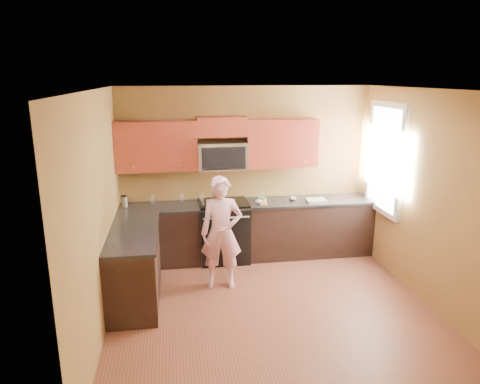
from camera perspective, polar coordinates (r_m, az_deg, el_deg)
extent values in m
plane|color=brown|center=(5.74, 4.13, -14.95)|extent=(4.00, 4.00, 0.00)
plane|color=white|center=(4.99, 4.71, 13.09)|extent=(4.00, 4.00, 0.00)
plane|color=olive|center=(7.10, 0.72, 2.66)|extent=(4.00, 0.00, 4.00)
plane|color=olive|center=(3.42, 12.22, -11.50)|extent=(4.00, 0.00, 4.00)
plane|color=olive|center=(5.14, -17.88, -2.85)|extent=(0.00, 4.00, 4.00)
plane|color=olive|center=(5.98, 23.41, -0.92)|extent=(0.00, 4.00, 4.00)
cube|color=black|center=(7.07, 1.10, -5.07)|extent=(4.00, 0.60, 0.88)
cube|color=black|center=(5.98, -13.46, -9.35)|extent=(0.60, 1.60, 0.88)
cube|color=black|center=(6.92, 1.14, -1.52)|extent=(4.00, 0.62, 0.04)
cube|color=black|center=(5.81, -13.63, -5.20)|extent=(0.62, 1.60, 0.04)
cube|color=maroon|center=(6.77, -2.40, 8.48)|extent=(0.76, 0.33, 0.30)
imported|color=pink|center=(6.02, -2.42, -5.29)|extent=(0.62, 0.45, 1.56)
cube|color=#B27F47|center=(6.80, 3.11, -1.60)|extent=(0.14, 0.14, 0.01)
ellipsoid|color=silver|center=(6.87, 2.43, -1.21)|extent=(0.13, 0.14, 0.06)
ellipsoid|color=silver|center=(7.08, 6.84, -0.79)|extent=(0.13, 0.14, 0.07)
cube|color=white|center=(7.01, 9.82, -1.13)|extent=(0.31, 0.26, 0.05)
cylinder|color=silver|center=(7.00, -7.50, -0.78)|extent=(0.08, 0.08, 0.12)
cylinder|color=silver|center=(6.99, -11.29, -0.96)|extent=(0.09, 0.09, 0.12)
cylinder|color=silver|center=(6.93, -4.97, -0.86)|extent=(0.09, 0.09, 0.12)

